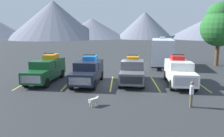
# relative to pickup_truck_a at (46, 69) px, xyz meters

# --- Properties ---
(ground_plane) EXTENTS (240.00, 240.00, 0.00)m
(ground_plane) POSITION_rel_pickup_truck_a_xyz_m (6.19, -0.57, -1.18)
(ground_plane) COLOR #2D3033
(pickup_truck_a) EXTENTS (2.47, 5.96, 2.61)m
(pickup_truck_a) POSITION_rel_pickup_truck_a_xyz_m (0.00, 0.00, 0.00)
(pickup_truck_a) COLOR #144723
(pickup_truck_a) RESTS_ON ground
(pickup_truck_b) EXTENTS (2.54, 5.53, 2.57)m
(pickup_truck_b) POSITION_rel_pickup_truck_a_xyz_m (4.05, -0.69, -0.01)
(pickup_truck_b) COLOR black
(pickup_truck_b) RESTS_ON ground
(pickup_truck_c) EXTENTS (2.54, 5.74, 2.48)m
(pickup_truck_c) POSITION_rel_pickup_truck_a_xyz_m (8.10, -0.10, -0.03)
(pickup_truck_c) COLOR #595B60
(pickup_truck_c) RESTS_ON ground
(pickup_truck_d) EXTENTS (2.50, 5.93, 2.62)m
(pickup_truck_d) POSITION_rel_pickup_truck_a_xyz_m (12.25, -0.58, 0.02)
(pickup_truck_d) COLOR white
(pickup_truck_d) RESTS_ON ground
(lot_stripe_a) EXTENTS (0.12, 5.50, 0.01)m
(lot_stripe_a) POSITION_rel_pickup_truck_a_xyz_m (-1.77, -0.55, -1.17)
(lot_stripe_a) COLOR gold
(lot_stripe_a) RESTS_ON ground
(lot_stripe_b) EXTENTS (0.12, 5.50, 0.01)m
(lot_stripe_b) POSITION_rel_pickup_truck_a_xyz_m (2.21, -0.55, -1.17)
(lot_stripe_b) COLOR gold
(lot_stripe_b) RESTS_ON ground
(lot_stripe_c) EXTENTS (0.12, 5.50, 0.01)m
(lot_stripe_c) POSITION_rel_pickup_truck_a_xyz_m (6.19, -0.55, -1.17)
(lot_stripe_c) COLOR gold
(lot_stripe_c) RESTS_ON ground
(lot_stripe_d) EXTENTS (0.12, 5.50, 0.01)m
(lot_stripe_d) POSITION_rel_pickup_truck_a_xyz_m (10.17, -0.55, -1.17)
(lot_stripe_d) COLOR gold
(lot_stripe_d) RESTS_ON ground
(lot_stripe_e) EXTENTS (0.12, 5.50, 0.01)m
(lot_stripe_e) POSITION_rel_pickup_truck_a_xyz_m (14.16, -0.55, -1.17)
(lot_stripe_e) COLOR gold
(lot_stripe_e) RESTS_ON ground
(camper_trailer_a) EXTENTS (3.57, 7.87, 3.87)m
(camper_trailer_a) POSITION_rel_pickup_truck_a_xyz_m (12.36, 8.48, 0.86)
(camper_trailer_a) COLOR silver
(camper_trailer_a) RESTS_ON ground
(person_a) EXTENTS (0.31, 0.32, 1.70)m
(person_a) POSITION_rel_pickup_truck_a_xyz_m (11.53, -6.57, -0.20)
(person_a) COLOR #726047
(person_a) RESTS_ON ground
(dog) EXTENTS (0.71, 0.75, 0.61)m
(dog) POSITION_rel_pickup_truck_a_xyz_m (5.34, -6.55, -0.78)
(dog) COLOR beige
(dog) RESTS_ON ground
(tree_a) EXTENTS (4.78, 4.78, 8.32)m
(tree_a) POSITION_rel_pickup_truck_a_xyz_m (19.83, 9.68, 4.21)
(tree_a) COLOR brown
(tree_a) RESTS_ON ground
(mountain_ridge) EXTENTS (149.34, 46.71, 17.10)m
(mountain_ridge) POSITION_rel_pickup_truck_a_xyz_m (-8.25, 82.58, 5.30)
(mountain_ridge) COLOR slate
(mountain_ridge) RESTS_ON ground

